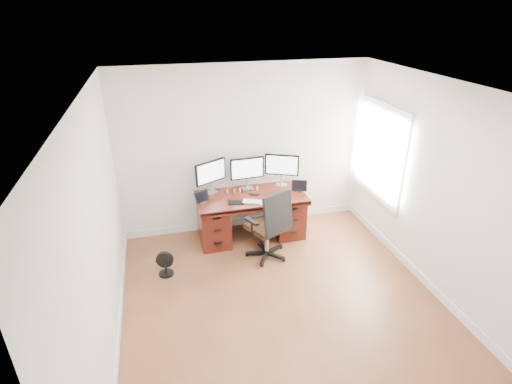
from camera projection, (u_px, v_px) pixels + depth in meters
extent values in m
plane|color=brown|center=(286.00, 311.00, 4.98)|extent=(4.50, 4.50, 0.00)
cube|color=white|center=(244.00, 150.00, 6.36)|extent=(4.00, 0.10, 2.70)
cube|color=white|center=(446.00, 196.00, 4.85)|extent=(0.10, 4.50, 2.70)
cube|color=white|center=(380.00, 152.00, 6.13)|extent=(0.04, 1.30, 1.50)
cube|color=white|center=(379.00, 152.00, 6.13)|extent=(0.01, 1.15, 1.35)
cube|color=#49170E|center=(251.00, 197.00, 6.24)|extent=(1.70, 0.80, 0.05)
cube|color=#49170E|center=(214.00, 222.00, 6.29)|extent=(0.45, 0.70, 0.70)
cube|color=#49170E|center=(287.00, 213.00, 6.56)|extent=(0.45, 0.70, 0.70)
cube|color=#350F09|center=(247.00, 201.00, 6.60)|extent=(0.74, 0.03, 0.40)
cylinder|color=black|center=(267.00, 253.00, 6.05)|extent=(0.78, 0.78, 0.08)
cylinder|color=silver|center=(267.00, 239.00, 5.94)|extent=(0.06, 0.06, 0.42)
cube|color=black|center=(267.00, 226.00, 5.85)|extent=(0.66, 0.65, 0.07)
cube|color=black|center=(278.00, 213.00, 5.55)|extent=(0.46, 0.25, 0.58)
cube|color=black|center=(252.00, 221.00, 5.61)|extent=(0.16, 0.26, 0.03)
cube|color=black|center=(282.00, 209.00, 5.93)|extent=(0.16, 0.26, 0.03)
cylinder|color=black|center=(166.00, 274.00, 5.64)|extent=(0.21, 0.21, 0.03)
cylinder|color=black|center=(166.00, 268.00, 5.60)|extent=(0.03, 0.03, 0.17)
cylinder|color=black|center=(165.00, 260.00, 5.54)|extent=(0.25, 0.10, 0.24)
cube|color=silver|center=(212.00, 192.00, 6.33)|extent=(0.22, 0.21, 0.01)
cylinder|color=silver|center=(211.00, 187.00, 6.30)|extent=(0.04, 0.04, 0.18)
cube|color=black|center=(211.00, 172.00, 6.18)|extent=(0.50, 0.29, 0.35)
cube|color=white|center=(211.00, 172.00, 6.17)|extent=(0.44, 0.24, 0.30)
cube|color=silver|center=(247.00, 188.00, 6.46)|extent=(0.19, 0.15, 0.01)
cylinder|color=silver|center=(247.00, 183.00, 6.43)|extent=(0.04, 0.04, 0.18)
cube|color=black|center=(247.00, 168.00, 6.31)|extent=(0.55, 0.07, 0.35)
cube|color=white|center=(247.00, 169.00, 6.29)|extent=(0.50, 0.03, 0.30)
cube|color=silver|center=(281.00, 184.00, 6.59)|extent=(0.22, 0.20, 0.01)
cylinder|color=silver|center=(281.00, 180.00, 6.56)|extent=(0.04, 0.04, 0.18)
cube|color=black|center=(282.00, 165.00, 6.44)|extent=(0.51, 0.26, 0.35)
cube|color=white|center=(282.00, 165.00, 6.42)|extent=(0.46, 0.21, 0.30)
cube|color=silver|center=(202.00, 202.00, 6.01)|extent=(0.13, 0.12, 0.01)
cube|color=black|center=(202.00, 197.00, 5.97)|extent=(0.24, 0.18, 0.17)
cube|color=silver|center=(299.00, 191.00, 6.36)|extent=(0.12, 0.11, 0.01)
cube|color=black|center=(300.00, 186.00, 6.32)|extent=(0.25, 0.15, 0.17)
cube|color=silver|center=(253.00, 202.00, 6.02)|extent=(0.33, 0.24, 0.01)
cube|color=silver|center=(268.00, 200.00, 6.07)|extent=(0.16, 0.16, 0.01)
cube|color=black|center=(236.00, 203.00, 6.00)|extent=(0.26, 0.19, 0.01)
cube|color=black|center=(255.00, 194.00, 6.25)|extent=(0.15, 0.08, 0.01)
cylinder|color=#9463D9|center=(227.00, 192.00, 6.27)|extent=(0.03, 0.03, 0.05)
sphere|color=#9463D9|center=(227.00, 190.00, 6.25)|extent=(0.03, 0.03, 0.03)
cylinder|color=olive|center=(234.00, 192.00, 6.29)|extent=(0.03, 0.03, 0.05)
sphere|color=olive|center=(234.00, 190.00, 6.28)|extent=(0.03, 0.03, 0.03)
cylinder|color=#FC8D4C|center=(240.00, 191.00, 6.32)|extent=(0.03, 0.03, 0.05)
sphere|color=#FC8D4C|center=(240.00, 189.00, 6.30)|extent=(0.03, 0.03, 0.03)
cylinder|color=pink|center=(257.00, 189.00, 6.38)|extent=(0.03, 0.03, 0.05)
sphere|color=pink|center=(257.00, 187.00, 6.36)|extent=(0.03, 0.03, 0.03)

